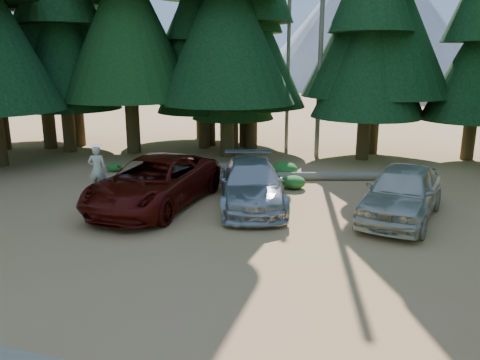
{
  "coord_description": "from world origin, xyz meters",
  "views": [
    {
      "loc": [
        4.4,
        -10.61,
        5.09
      ],
      "look_at": [
        -0.1,
        3.58,
        1.25
      ],
      "focal_mm": 35.0,
      "sensor_mm": 36.0,
      "label": 1
    }
  ],
  "objects": [
    {
      "name": "snag_front",
      "position": [
        0.8,
        14.5,
        6.0
      ],
      "size": [
        0.24,
        0.24,
        12.0
      ],
      "primitive_type": "cylinder",
      "color": "#6E6358",
      "rests_on": "ground"
    },
    {
      "name": "red_pickup",
      "position": [
        -3.34,
        3.76,
        0.88
      ],
      "size": [
        3.03,
        6.37,
        1.76
      ],
      "primitive_type": "imported",
      "rotation": [
        0.0,
        0.0,
        -0.02
      ],
      "color": "#510B07",
      "rests_on": "ground"
    },
    {
      "name": "log_mid",
      "position": [
        -2.08,
        9.92,
        0.15
      ],
      "size": [
        3.63,
        0.43,
        0.3
      ],
      "primitive_type": "cylinder",
      "rotation": [
        0.0,
        1.57,
        -0.04
      ],
      "color": "#6E6358",
      "rests_on": "ground"
    },
    {
      "name": "shrub_edge_west",
      "position": [
        -7.68,
        7.97,
        0.2
      ],
      "size": [
        0.72,
        0.72,
        0.4
      ],
      "primitive_type": "ellipsoid",
      "color": "#1D611E",
      "rests_on": "ground"
    },
    {
      "name": "log_right",
      "position": [
        1.5,
        9.15,
        0.18
      ],
      "size": [
        5.46,
        2.05,
        0.36
      ],
      "primitive_type": "cylinder",
      "rotation": [
        0.0,
        1.57,
        0.31
      ],
      "color": "#6E6358",
      "rests_on": "ground"
    },
    {
      "name": "shrub_right",
      "position": [
        4.82,
        8.59,
        0.3
      ],
      "size": [
        1.09,
        1.09,
        0.6
      ],
      "primitive_type": "ellipsoid",
      "color": "#1D611E",
      "rests_on": "ground"
    },
    {
      "name": "silver_minivan_center",
      "position": [
        -0.08,
        4.87,
        0.8
      ],
      "size": [
        3.93,
        5.92,
        1.59
      ],
      "primitive_type": "imported",
      "rotation": [
        0.0,
        0.0,
        0.34
      ],
      "color": "#ABADB3",
      "rests_on": "ground"
    },
    {
      "name": "ground",
      "position": [
        0.0,
        0.0,
        0.0
      ],
      "size": [
        160.0,
        160.0,
        0.0
      ],
      "primitive_type": "plane",
      "color": "#A78647",
      "rests_on": "ground"
    },
    {
      "name": "shrub_center_right",
      "position": [
        0.93,
        7.56,
        0.26
      ],
      "size": [
        0.95,
        0.95,
        0.52
      ],
      "primitive_type": "ellipsoid",
      "color": "#1D611E",
      "rests_on": "ground"
    },
    {
      "name": "snag_back",
      "position": [
        -1.2,
        16.0,
        5.0
      ],
      "size": [
        0.2,
        0.2,
        10.0
      ],
      "primitive_type": "cylinder",
      "color": "#6E6358",
      "rests_on": "ground"
    },
    {
      "name": "shrub_center_left",
      "position": [
        0.13,
        9.35,
        0.34
      ],
      "size": [
        1.23,
        1.23,
        0.68
      ],
      "primitive_type": "ellipsoid",
      "color": "#1D611E",
      "rests_on": "ground"
    },
    {
      "name": "log_left",
      "position": [
        -2.95,
        7.23,
        0.14
      ],
      "size": [
        3.94,
        1.3,
        0.29
      ],
      "primitive_type": "cylinder",
      "rotation": [
        0.0,
        1.57,
        0.26
      ],
      "color": "#6E6358",
      "rests_on": "ground"
    },
    {
      "name": "shrub_left",
      "position": [
        -4.79,
        7.34,
        0.23
      ],
      "size": [
        0.83,
        0.83,
        0.46
      ],
      "primitive_type": "ellipsoid",
      "color": "#1D611E",
      "rests_on": "ground"
    },
    {
      "name": "forest_belt_north",
      "position": [
        0.0,
        15.0,
        0.0
      ],
      "size": [
        36.0,
        7.0,
        22.0
      ],
      "primitive_type": null,
      "color": "black",
      "rests_on": "ground"
    },
    {
      "name": "frisbee_player",
      "position": [
        -4.9,
        2.65,
        1.48
      ],
      "size": [
        0.71,
        0.58,
        1.69
      ],
      "rotation": [
        0.0,
        0.0,
        3.47
      ],
      "color": "beige",
      "rests_on": "ground"
    },
    {
      "name": "mountain_peak",
      "position": [
        -2.59,
        88.23,
        12.71
      ],
      "size": [
        48.0,
        50.0,
        28.0
      ],
      "color": "#93959B",
      "rests_on": "ground"
    },
    {
      "name": "silver_minivan_right",
      "position": [
        5.01,
        5.01,
        0.88
      ],
      "size": [
        3.1,
        5.51,
        1.77
      ],
      "primitive_type": "imported",
      "rotation": [
        0.0,
        0.0,
        -0.2
      ],
      "color": "beige",
      "rests_on": "ground"
    },
    {
      "name": "shrub_far_left",
      "position": [
        -5.34,
        6.81,
        0.22
      ],
      "size": [
        0.79,
        0.79,
        0.43
      ],
      "primitive_type": "ellipsoid",
      "color": "#1D611E",
      "rests_on": "ground"
    }
  ]
}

